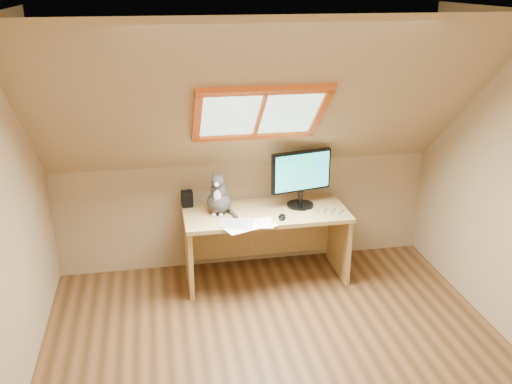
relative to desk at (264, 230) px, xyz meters
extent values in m
plane|color=brown|center=(-0.12, -1.44, -0.45)|extent=(3.50, 3.50, 0.00)
cube|color=tan|center=(-0.12, 0.31, 0.05)|extent=(3.50, 0.02, 1.00)
cube|color=silver|center=(-0.12, -2.22, 1.95)|extent=(3.50, 1.95, 0.02)
cube|color=tan|center=(-0.12, -0.47, 1.25)|extent=(3.50, 1.56, 1.41)
cube|color=#B2E0CC|center=(-0.12, -0.39, 1.18)|extent=(0.90, 0.53, 0.48)
cube|color=#D74714|center=(-0.12, -0.39, 1.18)|extent=(1.02, 0.64, 0.59)
cube|color=tan|center=(0.00, -0.06, 0.19)|extent=(1.45, 0.63, 0.04)
cube|color=tan|center=(-0.69, -0.06, -0.14)|extent=(0.04, 0.57, 0.62)
cube|color=tan|center=(0.69, -0.06, -0.14)|extent=(0.04, 0.57, 0.62)
cube|color=tan|center=(0.00, 0.22, -0.14)|extent=(1.35, 0.03, 0.44)
cylinder|color=black|center=(0.33, 0.00, 0.22)|extent=(0.24, 0.24, 0.02)
cylinder|color=black|center=(0.33, 0.00, 0.30)|extent=(0.04, 0.04, 0.13)
cube|color=black|center=(0.33, 0.00, 0.55)|extent=(0.56, 0.16, 0.37)
cube|color=blue|center=(0.34, -0.03, 0.55)|extent=(0.51, 0.12, 0.32)
ellipsoid|color=#403C39|center=(-0.41, 0.00, 0.30)|extent=(0.28, 0.31, 0.18)
ellipsoid|color=#403C39|center=(-0.41, -0.02, 0.41)|extent=(0.17, 0.17, 0.20)
ellipsoid|color=silver|center=(-0.43, -0.08, 0.39)|extent=(0.08, 0.06, 0.12)
ellipsoid|color=#403C39|center=(-0.42, -0.06, 0.52)|extent=(0.14, 0.13, 0.10)
sphere|color=silver|center=(-0.44, -0.10, 0.51)|extent=(0.04, 0.04, 0.04)
cone|color=#403C39|center=(-0.45, -0.03, 0.57)|extent=(0.06, 0.06, 0.07)
cone|color=#403C39|center=(-0.38, -0.05, 0.57)|extent=(0.06, 0.06, 0.07)
cube|color=black|center=(-0.67, 0.19, 0.28)|extent=(0.11, 0.11, 0.14)
cube|color=#B2B2B7|center=(-0.30, -0.30, 0.22)|extent=(0.32, 0.27, 0.01)
ellipsoid|color=black|center=(0.10, -0.25, 0.23)|extent=(0.09, 0.13, 0.04)
cube|color=white|center=(-0.18, -0.32, 0.21)|extent=(0.33, 0.27, 0.00)
cube|color=white|center=(-0.18, -0.32, 0.21)|extent=(0.32, 0.24, 0.00)
cube|color=white|center=(-0.18, -0.32, 0.21)|extent=(0.35, 0.30, 0.00)
camera|label=1|loc=(-0.93, -4.62, 2.16)|focal=40.00mm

